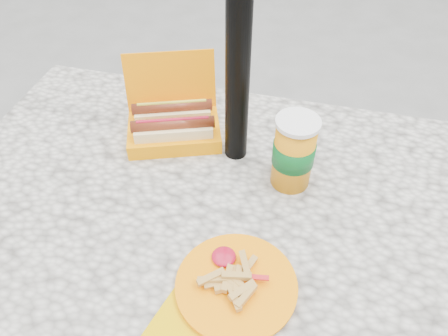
% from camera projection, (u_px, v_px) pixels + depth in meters
% --- Properties ---
extents(picnic_table, '(1.20, 0.80, 0.75)m').
position_uv_depth(picnic_table, '(219.00, 235.00, 0.97)').
color(picnic_table, beige).
rests_on(picnic_table, ground).
extents(umbrella_pole, '(0.05, 0.05, 2.20)m').
position_uv_depth(umbrella_pole, '(239.00, 5.00, 0.76)').
color(umbrella_pole, black).
rests_on(umbrella_pole, ground).
extents(hotdog_box, '(0.26, 0.24, 0.17)m').
position_uv_depth(hotdog_box, '(174.00, 123.00, 1.02)').
color(hotdog_box, '#FF8700').
rests_on(hotdog_box, picnic_table).
extents(fries_plate, '(0.24, 0.30, 0.04)m').
position_uv_depth(fries_plate, '(233.00, 287.00, 0.75)').
color(fries_plate, '#E2AE00').
rests_on(fries_plate, picnic_table).
extents(soda_cup, '(0.09, 0.09, 0.17)m').
position_uv_depth(soda_cup, '(294.00, 152.00, 0.89)').
color(soda_cup, orange).
rests_on(soda_cup, picnic_table).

